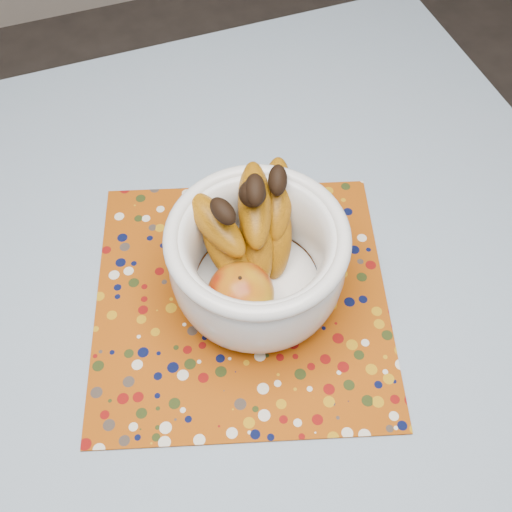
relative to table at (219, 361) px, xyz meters
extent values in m
plane|color=#2D2826|center=(0.00, 0.00, -0.67)|extent=(4.00, 4.00, 0.00)
cube|color=brown|center=(0.00, 0.00, 0.06)|extent=(1.20, 1.20, 0.04)
cylinder|color=brown|center=(0.53, 0.53, -0.32)|extent=(0.06, 0.06, 0.71)
cylinder|color=brown|center=(0.63, -0.01, -0.48)|extent=(0.03, 0.03, 0.39)
cube|color=slate|center=(0.00, 0.00, 0.08)|extent=(1.32, 1.32, 0.01)
cube|color=#8F3C07|center=(0.06, 0.05, 0.09)|extent=(0.53, 0.53, 0.00)
cylinder|color=silver|center=(0.08, 0.05, 0.10)|extent=(0.12, 0.12, 0.01)
cylinder|color=silver|center=(0.08, 0.05, 0.11)|extent=(0.18, 0.18, 0.01)
torus|color=silver|center=(0.08, 0.05, 0.23)|extent=(0.25, 0.25, 0.02)
ellipsoid|color=maroon|center=(0.04, 0.01, 0.16)|extent=(0.09, 0.09, 0.08)
sphere|color=black|center=(0.09, 0.10, 0.26)|extent=(0.04, 0.04, 0.04)
camera|label=1|loc=(-0.07, -0.37, 0.86)|focal=42.00mm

